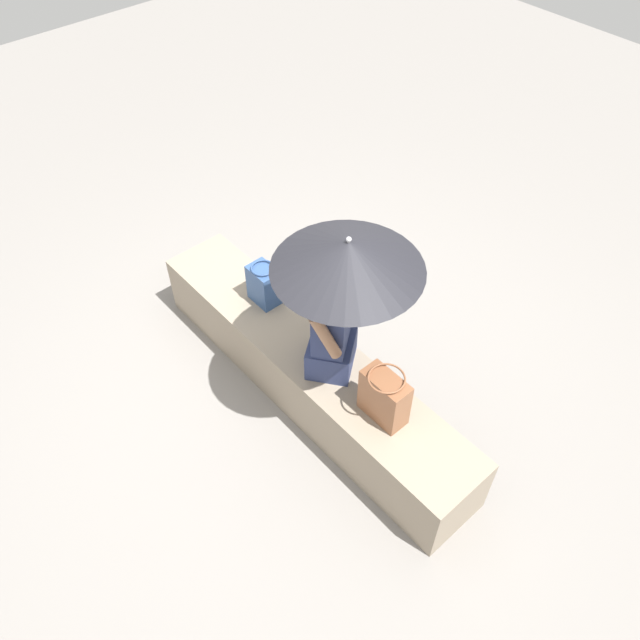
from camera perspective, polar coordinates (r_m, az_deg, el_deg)
name	(u,v)px	position (r m, az deg, el deg)	size (l,w,h in m)	color
ground_plane	(310,393)	(4.63, -0.91, -6.47)	(14.00, 14.00, 0.00)	gray
stone_bench	(309,372)	(4.44, -0.95, -4.64)	(2.76, 0.50, 0.48)	gray
person_seated	(332,323)	(3.88, 1.08, -0.25)	(0.44, 0.50, 0.90)	navy
parasol	(348,256)	(3.44, 2.52, 5.74)	(0.86, 0.86, 1.10)	#B7B7BC
handbag_black	(264,284)	(4.48, -5.00, 3.18)	(0.22, 0.16, 0.31)	#335184
tote_bag_canvas	(385,397)	(3.81, 5.78, -6.79)	(0.30, 0.22, 0.36)	brown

